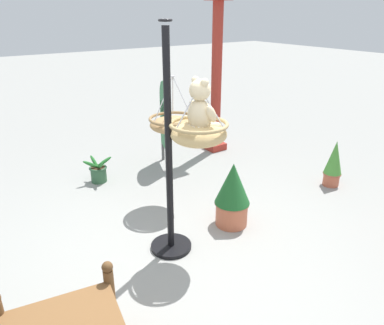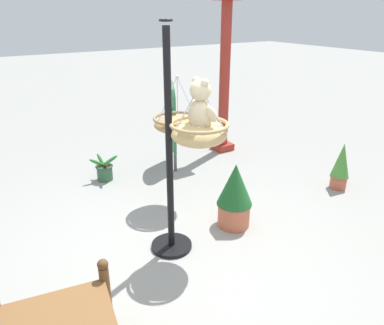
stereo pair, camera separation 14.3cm
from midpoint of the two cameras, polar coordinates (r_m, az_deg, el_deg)
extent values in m
plane|color=gray|center=(3.97, 0.38, -14.49)|extent=(40.00, 40.00, 0.00)
cylinder|color=black|center=(3.56, -2.44, 1.98)|extent=(0.07, 0.07, 2.28)
cylinder|color=black|center=(4.09, -2.17, -12.82)|extent=(0.44, 0.44, 0.04)
torus|color=black|center=(3.32, -2.80, 21.33)|extent=(0.12, 0.12, 0.02)
ellipsoid|color=tan|center=(3.51, 2.30, 4.44)|extent=(0.55, 0.55, 0.22)
torus|color=tan|center=(3.48, 2.32, 5.97)|extent=(0.57, 0.57, 0.04)
ellipsoid|color=silver|center=(3.50, 2.30, 4.75)|extent=(0.48, 0.48, 0.18)
cylinder|color=#B7B7BC|center=(3.38, 4.31, 8.59)|extent=(0.23, 0.14, 0.37)
cylinder|color=#B7B7BC|center=(3.55, 2.21, 9.34)|extent=(0.23, 0.14, 0.37)
cylinder|color=#B7B7BC|center=(3.36, 0.58, 8.58)|extent=(0.01, 0.26, 0.37)
torus|color=#B7B7BC|center=(3.39, 2.42, 11.80)|extent=(0.06, 0.06, 0.01)
ellipsoid|color=beige|center=(3.46, 2.48, 7.34)|extent=(0.26, 0.22, 0.31)
sphere|color=beige|center=(3.41, 2.55, 11.21)|extent=(0.22, 0.22, 0.20)
ellipsoid|color=beige|center=(3.45, 3.59, 11.09)|extent=(0.10, 0.08, 0.06)
sphere|color=black|center=(3.47, 4.00, 11.18)|extent=(0.03, 0.03, 0.03)
sphere|color=beige|center=(3.45, 1.90, 12.72)|extent=(0.08, 0.08, 0.08)
sphere|color=beige|center=(3.33, 3.27, 12.34)|extent=(0.08, 0.08, 0.08)
ellipsoid|color=beige|center=(3.58, 1.68, 8.50)|extent=(0.08, 0.15, 0.20)
ellipsoid|color=beige|center=(3.36, 4.28, 7.50)|extent=(0.08, 0.15, 0.20)
ellipsoid|color=beige|center=(3.61, 3.26, 6.12)|extent=(0.09, 0.18, 0.09)
ellipsoid|color=beige|center=(3.50, 4.61, 5.54)|extent=(0.09, 0.18, 0.09)
ellipsoid|color=#A37F51|center=(4.60, -1.34, 5.93)|extent=(0.60, 0.60, 0.18)
torus|color=olive|center=(4.57, -1.35, 6.89)|extent=(0.62, 0.62, 0.04)
cylinder|color=#B7B7BC|center=(4.44, 0.19, 9.91)|extent=(0.25, 0.15, 0.53)
cylinder|color=#B7B7BC|center=(4.64, -1.40, 10.47)|extent=(0.25, 0.15, 0.53)
cylinder|color=#B7B7BC|center=(4.44, -2.92, 9.87)|extent=(0.01, 0.29, 0.53)
torus|color=#B7B7BC|center=(4.46, -1.41, 13.37)|extent=(0.06, 0.06, 0.01)
cylinder|color=#9E2D23|center=(6.46, 5.74, 12.61)|extent=(0.18, 0.18, 2.53)
cube|color=#9E2D23|center=(6.78, 5.34, 2.54)|extent=(0.32, 0.32, 0.12)
cylinder|color=brown|center=(3.20, -11.92, -19.62)|extent=(0.08, 0.08, 0.55)
cylinder|color=brown|center=(3.21, -26.65, -21.75)|extent=(0.08, 0.08, 0.55)
sphere|color=brown|center=(3.00, -12.41, -15.30)|extent=(0.09, 0.09, 0.09)
cylinder|color=#BC6042|center=(4.43, 7.46, -8.00)|extent=(0.38, 0.38, 0.29)
torus|color=#A9573B|center=(4.36, 7.55, -6.46)|extent=(0.42, 0.42, 0.03)
cylinder|color=#382819|center=(4.37, 7.55, -6.52)|extent=(0.33, 0.33, 0.03)
cone|color=#1E5B28|center=(4.24, 7.73, -3.39)|extent=(0.42, 0.42, 0.50)
cylinder|color=#2D5638|center=(5.67, -12.76, -1.57)|extent=(0.23, 0.23, 0.23)
torus|color=#294E32|center=(5.62, -12.86, -0.59)|extent=(0.26, 0.26, 0.03)
cylinder|color=#382819|center=(5.63, -12.85, -0.64)|extent=(0.20, 0.20, 0.03)
ellipsoid|color=#28702D|center=(5.51, -12.51, -0.21)|extent=(0.23, 0.07, 0.18)
ellipsoid|color=#28702D|center=(5.61, -11.88, 0.37)|extent=(0.07, 0.24, 0.15)
ellipsoid|color=#28702D|center=(5.67, -13.38, 0.38)|extent=(0.23, 0.08, 0.19)
ellipsoid|color=#28702D|center=(5.58, -13.95, -0.01)|extent=(0.09, 0.24, 0.17)
cylinder|color=#AD563D|center=(5.72, 22.53, -2.80)|extent=(0.23, 0.23, 0.20)
torus|color=#9C4E37|center=(5.69, 22.66, -2.00)|extent=(0.26, 0.26, 0.03)
cylinder|color=#382819|center=(5.69, 22.66, -2.05)|extent=(0.20, 0.20, 0.03)
cone|color=#478E38|center=(5.59, 23.06, 0.39)|extent=(0.25, 0.25, 0.49)
cube|color=#286B3D|center=(5.87, -2.48, 5.68)|extent=(0.58, 0.24, 0.75)
cylinder|color=#286B3D|center=(5.76, -2.55, 9.70)|extent=(0.58, 0.24, 0.60)
cylinder|color=#4C4C4C|center=(6.28, -2.83, 1.80)|extent=(0.05, 0.05, 0.30)
cylinder|color=#4C4C4C|center=(5.81, -1.93, 0.01)|extent=(0.05, 0.05, 0.30)
camera|label=1|loc=(0.07, -88.83, 0.49)|focal=34.15mm
camera|label=2|loc=(0.07, 91.17, -0.49)|focal=34.15mm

